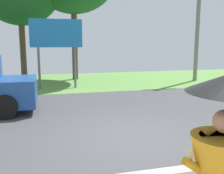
{
  "coord_description": "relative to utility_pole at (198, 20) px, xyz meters",
  "views": [
    {
      "loc": [
        -1.93,
        -5.79,
        2.3
      ],
      "look_at": [
        -0.18,
        1.0,
        1.1
      ],
      "focal_mm": 41.13,
      "sensor_mm": 36.0,
      "label": 1
    }
  ],
  "objects": [
    {
      "name": "ground_plane",
      "position": [
        -7.07,
        -5.39,
        -3.73
      ],
      "size": [
        40.0,
        22.0,
        0.2
      ],
      "color": "#424244"
    },
    {
      "name": "utility_pole",
      "position": [
        0.0,
        0.0,
        0.0
      ],
      "size": [
        1.8,
        0.24,
        7.01
      ],
      "color": "gray",
      "rests_on": "ground_plane"
    },
    {
      "name": "roadside_billboard",
      "position": [
        -8.45,
        -0.75,
        -1.13
      ],
      "size": [
        2.6,
        0.12,
        3.5
      ],
      "color": "slate",
      "rests_on": "ground_plane"
    }
  ]
}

